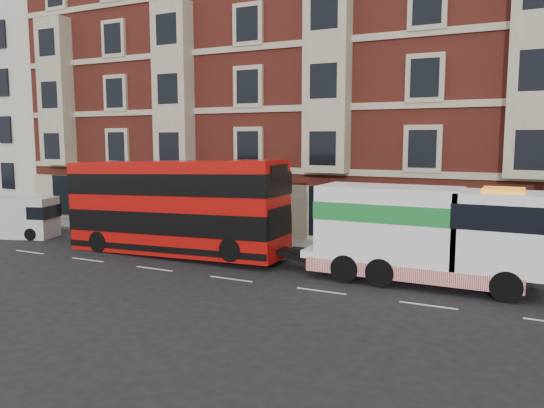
{
  "coord_description": "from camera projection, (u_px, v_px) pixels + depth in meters",
  "views": [
    {
      "loc": [
        10.99,
        -18.54,
        5.79
      ],
      "look_at": [
        -0.06,
        4.0,
        2.71
      ],
      "focal_mm": 35.0,
      "sensor_mm": 36.0,
      "label": 1
    }
  ],
  "objects": [
    {
      "name": "ground",
      "position": [
        231.0,
        279.0,
        22.03
      ],
      "size": [
        120.0,
        120.0,
        0.0
      ],
      "primitive_type": "plane",
      "color": "black",
      "rests_on": "ground"
    },
    {
      "name": "sidewalk",
      "position": [
        301.0,
        245.0,
        28.71
      ],
      "size": [
        90.0,
        3.0,
        0.15
      ],
      "primitive_type": "cube",
      "color": "slate",
      "rests_on": "ground"
    },
    {
      "name": "victorian_terrace",
      "position": [
        355.0,
        72.0,
        33.95
      ],
      "size": [
        45.0,
        12.0,
        20.4
      ],
      "color": "maroon",
      "rests_on": "ground"
    },
    {
      "name": "cream_block",
      "position": [
        17.0,
        110.0,
        46.6
      ],
      "size": [
        16.0,
        10.0,
        16.8
      ],
      "color": "beige",
      "rests_on": "ground"
    },
    {
      "name": "lamp_post_west",
      "position": [
        195.0,
        195.0,
        29.85
      ],
      "size": [
        0.35,
        0.15,
        4.35
      ],
      "color": "black",
      "rests_on": "sidewalk"
    },
    {
      "name": "double_decker_bus",
      "position": [
        174.0,
        206.0,
        26.37
      ],
      "size": [
        11.64,
        2.67,
        4.71
      ],
      "color": "#B70D0A",
      "rests_on": "ground"
    },
    {
      "name": "tow_truck",
      "position": [
        421.0,
        233.0,
        21.16
      ],
      "size": [
        9.32,
        2.75,
        3.88
      ],
      "color": "white",
      "rests_on": "ground"
    },
    {
      "name": "box_van",
      "position": [
        16.0,
        217.0,
        31.42
      ],
      "size": [
        4.93,
        3.11,
        2.39
      ],
      "rotation": [
        0.0,
        0.0,
        0.3
      ],
      "color": "silver",
      "rests_on": "ground"
    },
    {
      "name": "pedestrian",
      "position": [
        181.0,
        221.0,
        30.76
      ],
      "size": [
        0.74,
        0.56,
        1.82
      ],
      "primitive_type": "imported",
      "rotation": [
        0.0,
        0.0,
        -0.2
      ],
      "color": "#1C2939",
      "rests_on": "sidewalk"
    }
  ]
}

